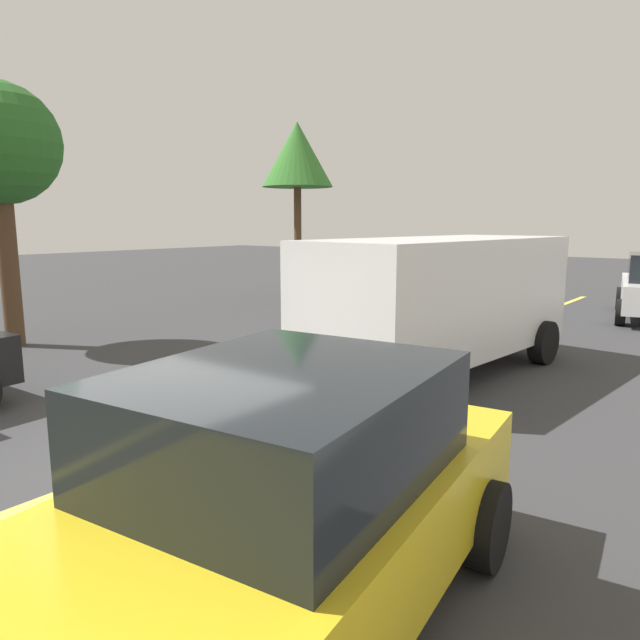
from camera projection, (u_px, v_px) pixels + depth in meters
ground_plane at (149, 461)px, 6.00m from camera, size 80.00×80.00×0.00m
lane_marking_centre at (326, 394)px, 8.32m from camera, size 28.00×0.16×0.01m
white_van at (442, 296)px, 9.37m from camera, size 5.36×2.65×2.20m
car_blue_mid_road at (452, 278)px, 17.27m from camera, size 4.73×2.61×1.61m
car_yellow_far_lane at (272, 507)px, 3.37m from camera, size 4.32×2.48×1.62m
tree_centre_verge at (297, 156)px, 17.93m from camera, size 2.23×2.23×5.51m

